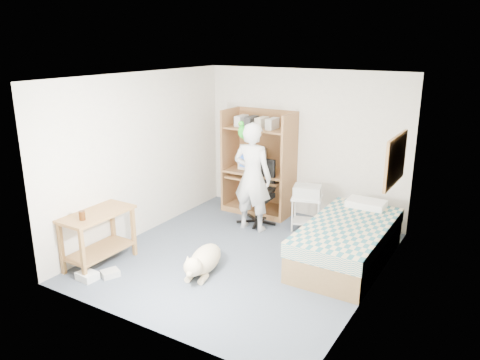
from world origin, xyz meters
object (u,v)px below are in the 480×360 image
Objects in this scene: person at (252,177)px; dog at (204,260)px; bed at (347,242)px; office_chair at (259,201)px; computer_hutch at (260,167)px; side_desk at (98,230)px; printer_cart at (307,208)px.

dog is (0.19, -1.62, -0.70)m from person.
bed is 1.87m from office_chair.
computer_hutch reaches higher than side_desk.
computer_hutch reaches higher than printer_cart.
person is 1.66× the size of dog.
dog is (0.49, -2.40, -0.65)m from computer_hutch.
printer_cart is at bearing 61.51° from dog.
office_chair reaches higher than side_desk.
computer_hutch is 1.72× the size of office_chair.
printer_cart is (-0.94, 0.77, 0.08)m from bed.
printer_cart is (0.56, 2.05, 0.19)m from dog.
bed is at bearing -23.06° from office_chair.
office_chair is at bearing -62.49° from computer_hutch.
person is 1.78m from dog.
person is at bearing -83.04° from office_chair.
person is at bearing 168.69° from bed.
office_chair is (0.25, -0.47, -0.45)m from computer_hutch.
side_desk is 2.47m from person.
computer_hutch is 3.08m from side_desk.
bed is 1.92× the size of dog.
computer_hutch is at bearing 73.86° from side_desk.
office_chair reaches higher than bed.
office_chair is (1.10, 2.46, -0.12)m from side_desk.
printer_cart is at bearing 53.57° from side_desk.
office_chair reaches higher than printer_cart.
office_chair is at bearing 159.73° from bed.
computer_hutch is 0.70m from office_chair.
computer_hutch is 2.54m from dog.
side_desk is 0.57× the size of person.
computer_hutch is at bearing 145.09° from printer_cart.
dog is (0.25, -1.93, -0.20)m from office_chair.
office_chair is 0.60× the size of person.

